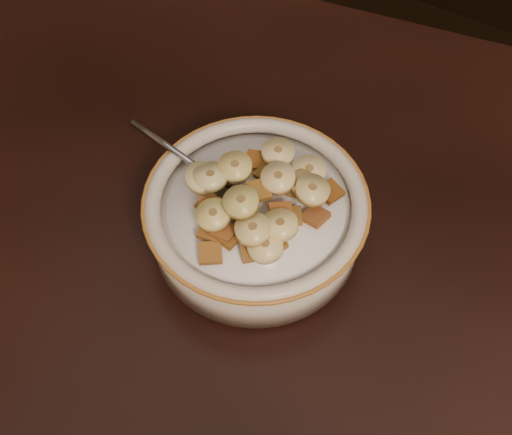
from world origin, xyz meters
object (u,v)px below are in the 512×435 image
(cereal_bowl, at_px, (256,221))
(spoon, at_px, (228,188))
(table, at_px, (309,348))
(chair, at_px, (409,53))

(cereal_bowl, xyz_separation_m, spoon, (-0.03, 0.01, 0.03))
(table, distance_m, cereal_bowl, 0.13)
(table, relative_size, cereal_bowl, 7.02)
(table, xyz_separation_m, cereal_bowl, (-0.08, 0.09, 0.04))
(chair, bearing_deg, spoon, -89.60)
(table, xyz_separation_m, spoon, (-0.11, 0.10, 0.07))
(table, xyz_separation_m, chair, (0.00, 0.69, -0.23))
(table, height_order, chair, chair)
(chair, bearing_deg, cereal_bowl, -86.61)
(table, relative_size, chair, 1.41)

